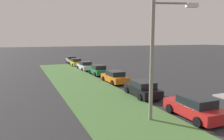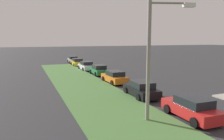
{
  "view_description": "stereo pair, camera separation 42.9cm",
  "coord_description": "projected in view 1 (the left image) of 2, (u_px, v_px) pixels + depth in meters",
  "views": [
    {
      "loc": [
        -4.13,
        13.21,
        5.22
      ],
      "look_at": [
        19.72,
        3.09,
        1.48
      ],
      "focal_mm": 34.37,
      "sensor_mm": 36.0,
      "label": 1
    },
    {
      "loc": [
        -4.29,
        12.81,
        5.22
      ],
      "look_at": [
        19.72,
        3.09,
        1.48
      ],
      "focal_mm": 34.37,
      "sensor_mm": 36.0,
      "label": 2
    }
  ],
  "objects": [
    {
      "name": "grass_median",
      "position": [
        115.0,
        109.0,
        16.01
      ],
      "size": [
        60.0,
        6.0,
        0.12
      ],
      "primitive_type": "cube",
      "color": "#477238",
      "rests_on": "ground"
    },
    {
      "name": "parked_car_red",
      "position": [
        194.0,
        108.0,
        14.23
      ],
      "size": [
        4.34,
        2.09,
        1.47
      ],
      "rotation": [
        0.0,
        0.0,
        -0.02
      ],
      "color": "red",
      "rests_on": "ground"
    },
    {
      "name": "parked_car_black",
      "position": [
        142.0,
        89.0,
        19.5
      ],
      "size": [
        4.39,
        2.19,
        1.47
      ],
      "rotation": [
        0.0,
        0.0,
        -0.05
      ],
      "color": "black",
      "rests_on": "ground"
    },
    {
      "name": "parked_car_orange",
      "position": [
        115.0,
        77.0,
        25.65
      ],
      "size": [
        4.36,
        2.13,
        1.47
      ],
      "rotation": [
        0.0,
        0.0,
        0.03
      ],
      "color": "orange",
      "rests_on": "ground"
    },
    {
      "name": "parked_car_green",
      "position": [
        98.0,
        70.0,
        31.56
      ],
      "size": [
        4.34,
        2.1,
        1.47
      ],
      "rotation": [
        0.0,
        0.0,
        -0.02
      ],
      "color": "#1E6B38",
      "rests_on": "ground"
    },
    {
      "name": "parked_car_white",
      "position": [
        85.0,
        66.0,
        36.37
      ],
      "size": [
        4.34,
        2.09,
        1.47
      ],
      "rotation": [
        0.0,
        0.0,
        0.02
      ],
      "color": "silver",
      "rests_on": "ground"
    },
    {
      "name": "parked_car_yellow",
      "position": [
        76.0,
        62.0,
        42.13
      ],
      "size": [
        4.32,
        2.06,
        1.47
      ],
      "rotation": [
        0.0,
        0.0,
        -0.01
      ],
      "color": "gold",
      "rests_on": "ground"
    },
    {
      "name": "parked_car_silver",
      "position": [
        71.0,
        60.0,
        47.34
      ],
      "size": [
        4.36,
        2.13,
        1.47
      ],
      "rotation": [
        0.0,
        0.0,
        -0.03
      ],
      "color": "#B2B5BA",
      "rests_on": "ground"
    },
    {
      "name": "streetlight",
      "position": [
        158.0,
        53.0,
        13.16
      ],
      "size": [
        1.1,
        2.8,
        7.5
      ],
      "color": "gray",
      "rests_on": "ground"
    }
  ]
}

